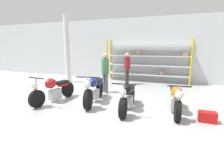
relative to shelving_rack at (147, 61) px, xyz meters
name	(u,v)px	position (x,y,z in m)	size (l,w,h in m)	color
ground_plane	(108,107)	(-0.41, -4.82, -1.20)	(30.00, 30.00, 0.00)	#B2B7B7
back_wall	(142,50)	(-0.41, 0.37, 0.60)	(30.00, 0.08, 3.60)	silver
shelving_rack	(147,61)	(0.00, 0.00, 0.00)	(4.65, 0.63, 2.35)	gold
support_pillar	(67,50)	(-4.08, -1.71, 0.60)	(0.28, 0.28, 3.60)	silver
motorcycle_red	(53,90)	(-2.45, -4.98, -0.75)	(0.67, 2.06, 0.99)	black
motorcycle_blue	(94,89)	(-1.03, -4.53, -0.72)	(0.78, 2.15, 1.05)	black
motorcycle_black	(128,97)	(0.27, -4.82, -0.78)	(0.69, 1.99, 0.97)	black
motorcycle_orange	(176,99)	(1.68, -4.51, -0.77)	(0.60, 1.98, 0.97)	black
person_browsing	(127,66)	(-0.85, -1.08, -0.23)	(0.36, 0.36, 1.66)	#38332D
person_near_rack	(105,70)	(-1.23, -3.10, -0.21)	(0.44, 0.44, 1.69)	#595960
toolbox	(207,117)	(2.50, -4.95, -1.06)	(0.44, 0.26, 0.28)	red
traffic_cone	(35,93)	(-3.25, -5.02, -0.93)	(0.32, 0.32, 0.55)	orange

